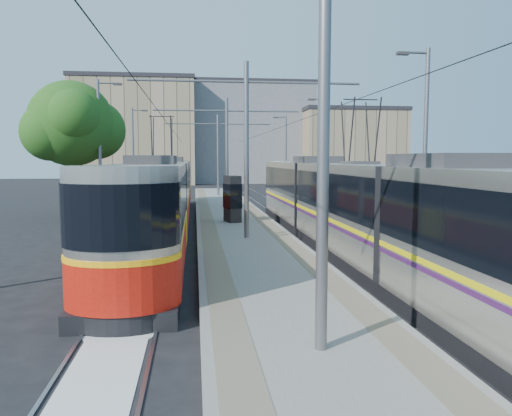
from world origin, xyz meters
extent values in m
plane|color=black|center=(0.00, 0.00, 0.00)|extent=(160.00, 160.00, 0.00)
cube|color=gray|center=(0.00, 17.00, 0.15)|extent=(4.00, 50.00, 0.30)
cube|color=gray|center=(-1.45, 17.00, 0.30)|extent=(0.70, 50.00, 0.01)
cube|color=gray|center=(1.45, 17.00, 0.30)|extent=(0.70, 50.00, 0.01)
cube|color=gray|center=(-4.32, 17.00, 0.01)|extent=(0.07, 70.00, 0.03)
cube|color=gray|center=(-2.88, 17.00, 0.01)|extent=(0.07, 70.00, 0.03)
cube|color=gray|center=(2.88, 17.00, 0.01)|extent=(0.07, 70.00, 0.03)
cube|color=gray|center=(4.32, 17.00, 0.01)|extent=(0.07, 70.00, 0.03)
cube|color=silver|center=(-3.60, -3.00, 0.01)|extent=(1.20, 5.00, 0.01)
cube|color=black|center=(-3.60, 12.63, 0.20)|extent=(2.30, 29.32, 0.40)
cube|color=#B4AEA5|center=(-3.60, 12.63, 1.85)|extent=(2.40, 27.72, 2.90)
cube|color=black|center=(-3.60, 12.63, 2.35)|extent=(2.43, 27.72, 1.30)
cube|color=#FFAA0D|center=(-3.60, 12.63, 1.45)|extent=(2.43, 27.72, 0.12)
cube|color=red|center=(-3.60, 12.63, 0.95)|extent=(2.42, 27.72, 1.10)
cube|color=#2D2D30|center=(-3.60, 12.63, 3.45)|extent=(1.68, 3.00, 0.30)
cube|color=black|center=(3.60, 4.84, 0.20)|extent=(2.30, 29.76, 0.40)
cube|color=beige|center=(3.60, 4.84, 1.85)|extent=(2.40, 28.16, 2.90)
cube|color=black|center=(3.60, 4.84, 2.35)|extent=(2.43, 28.16, 1.30)
cube|color=yellow|center=(3.60, 4.84, 1.45)|extent=(2.43, 28.16, 0.12)
cube|color=#3B1447|center=(3.60, 4.84, 1.30)|extent=(2.43, 28.16, 0.10)
cube|color=#2D2D30|center=(3.60, 4.84, 3.45)|extent=(1.68, 3.00, 0.30)
cylinder|color=slate|center=(0.00, -4.00, 3.80)|extent=(0.20, 0.20, 7.00)
cylinder|color=slate|center=(0.00, 8.00, 3.80)|extent=(0.20, 0.20, 7.00)
cylinder|color=slate|center=(0.00, 8.00, 6.50)|extent=(9.20, 0.10, 0.10)
cylinder|color=slate|center=(0.00, 20.00, 3.80)|extent=(0.20, 0.20, 7.00)
cylinder|color=slate|center=(0.00, 20.00, 6.50)|extent=(9.20, 0.10, 0.10)
cylinder|color=slate|center=(0.00, 32.00, 3.80)|extent=(0.20, 0.20, 7.00)
cylinder|color=slate|center=(0.00, 32.00, 6.50)|extent=(9.20, 0.10, 0.10)
cylinder|color=black|center=(-3.60, 17.00, 5.55)|extent=(0.02, 70.00, 0.02)
cylinder|color=black|center=(3.60, 17.00, 5.55)|extent=(0.02, 70.00, 0.02)
cylinder|color=slate|center=(-7.50, 18.00, 4.00)|extent=(0.18, 0.18, 8.00)
cube|color=#2D2D30|center=(-6.40, 18.00, 7.75)|extent=(0.50, 0.22, 0.12)
cylinder|color=slate|center=(-7.50, 34.00, 4.00)|extent=(0.18, 0.18, 8.00)
cube|color=#2D2D30|center=(-6.40, 34.00, 7.75)|extent=(0.50, 0.22, 0.12)
cylinder|color=slate|center=(7.50, 8.00, 4.00)|extent=(0.18, 0.18, 8.00)
cube|color=#2D2D30|center=(6.40, 8.00, 7.75)|extent=(0.50, 0.22, 0.12)
cylinder|color=slate|center=(7.50, 24.00, 4.00)|extent=(0.18, 0.18, 8.00)
cube|color=#2D2D30|center=(6.40, 24.00, 7.75)|extent=(0.50, 0.22, 0.12)
cylinder|color=slate|center=(7.50, 40.00, 4.00)|extent=(0.18, 0.18, 8.00)
cube|color=#2D2D30|center=(6.40, 40.00, 7.75)|extent=(0.50, 0.22, 0.12)
cube|color=black|center=(-0.19, 13.10, 1.47)|extent=(0.87, 1.15, 2.34)
cube|color=black|center=(-0.19, 13.10, 1.62)|extent=(0.92, 1.20, 1.22)
cylinder|color=#382314|center=(-9.28, 19.04, 1.68)|extent=(0.46, 0.46, 3.35)
sphere|color=#194714|center=(-9.28, 19.04, 5.55)|extent=(5.03, 5.03, 5.03)
sphere|color=#194714|center=(-8.02, 19.88, 5.24)|extent=(3.56, 3.56, 3.56)
cube|color=tan|center=(-10.00, 60.00, 6.95)|extent=(16.00, 12.00, 13.90)
cube|color=#262328|center=(-10.00, 60.00, 14.15)|extent=(16.32, 12.24, 0.50)
cube|color=gray|center=(6.00, 64.00, 6.97)|extent=(18.00, 14.00, 13.94)
cube|color=#262328|center=(6.00, 64.00, 14.19)|extent=(18.36, 14.28, 0.50)
cube|color=tan|center=(20.00, 58.00, 5.01)|extent=(14.00, 10.00, 10.02)
cube|color=#262328|center=(20.00, 58.00, 10.27)|extent=(14.28, 10.20, 0.50)
camera|label=1|loc=(-2.07, -11.91, 3.48)|focal=35.00mm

